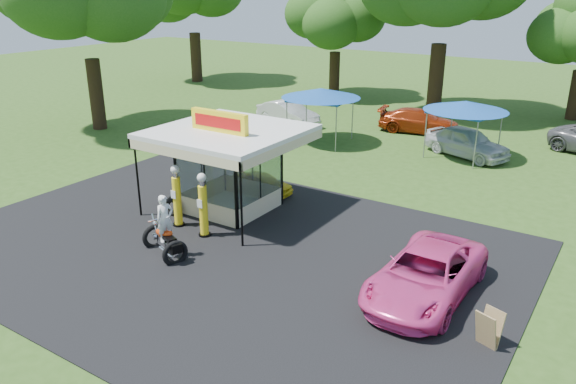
% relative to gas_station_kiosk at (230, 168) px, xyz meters
% --- Properties ---
extents(ground, '(120.00, 120.00, 0.00)m').
position_rel_gas_station_kiosk_xyz_m(ground, '(2.00, -4.99, -1.78)').
color(ground, '#2D4D18').
rests_on(ground, ground).
extents(asphalt_apron, '(20.00, 14.00, 0.04)m').
position_rel_gas_station_kiosk_xyz_m(asphalt_apron, '(2.00, -2.99, -1.76)').
color(asphalt_apron, black).
rests_on(asphalt_apron, ground).
extents(gas_station_kiosk, '(5.40, 5.40, 4.18)m').
position_rel_gas_station_kiosk_xyz_m(gas_station_kiosk, '(0.00, 0.00, 0.00)').
color(gas_station_kiosk, white).
rests_on(gas_station_kiosk, ground).
extents(gas_pump_left, '(0.46, 0.46, 2.45)m').
position_rel_gas_station_kiosk_xyz_m(gas_pump_left, '(-0.59, -2.45, -0.61)').
color(gas_pump_left, black).
rests_on(gas_pump_left, ground).
extents(gas_pump_right, '(0.46, 0.46, 2.45)m').
position_rel_gas_station_kiosk_xyz_m(gas_pump_right, '(0.85, -2.61, -0.61)').
color(gas_pump_right, black).
rests_on(gas_pump_right, ground).
extents(motorcycle, '(2.04, 1.48, 2.32)m').
position_rel_gas_station_kiosk_xyz_m(motorcycle, '(0.83, -4.52, -0.88)').
color(motorcycle, black).
rests_on(motorcycle, ground).
extents(spare_tires, '(0.88, 0.53, 0.76)m').
position_rel_gas_station_kiosk_xyz_m(spare_tires, '(-1.59, -1.75, -1.42)').
color(spare_tires, black).
rests_on(spare_tires, ground).
extents(a_frame_sign, '(0.63, 0.68, 1.03)m').
position_rel_gas_station_kiosk_xyz_m(a_frame_sign, '(11.32, -3.73, -1.26)').
color(a_frame_sign, '#593819').
rests_on(a_frame_sign, ground).
extents(kiosk_car, '(2.82, 1.13, 0.96)m').
position_rel_gas_station_kiosk_xyz_m(kiosk_car, '(-0.00, 2.21, -1.30)').
color(kiosk_car, yellow).
rests_on(kiosk_car, ground).
extents(pink_sedan, '(2.49, 5.26, 1.45)m').
position_rel_gas_station_kiosk_xyz_m(pink_sedan, '(9.10, -2.23, -1.06)').
color(pink_sedan, '#ED4095').
rests_on(pink_sedan, ground).
extents(bg_car_a, '(4.86, 2.70, 1.52)m').
position_rel_gas_station_kiosk_xyz_m(bg_car_a, '(-6.01, 13.48, -1.02)').
color(bg_car_a, silver).
rests_on(bg_car_a, ground).
extents(bg_car_b, '(5.22, 2.80, 1.44)m').
position_rel_gas_station_kiosk_xyz_m(bg_car_b, '(1.88, 16.26, -1.06)').
color(bg_car_b, '#932A0B').
rests_on(bg_car_b, ground).
extents(bg_car_c, '(5.01, 3.44, 1.58)m').
position_rel_gas_station_kiosk_xyz_m(bg_car_c, '(5.88, 12.72, -0.99)').
color(bg_car_c, silver).
rests_on(bg_car_c, ground).
extents(tent_west, '(4.51, 4.51, 3.15)m').
position_rel_gas_station_kiosk_xyz_m(tent_west, '(-2.10, 10.92, 1.07)').
color(tent_west, gray).
rests_on(tent_west, ground).
extents(tent_east, '(4.33, 4.33, 3.03)m').
position_rel_gas_station_kiosk_xyz_m(tent_east, '(5.68, 12.43, 0.96)').
color(tent_east, gray).
rests_on(tent_east, ground).
extents(oak_far_b, '(8.23, 8.23, 9.81)m').
position_rel_gas_station_kiosk_xyz_m(oak_far_b, '(-8.23, 23.76, 4.48)').
color(oak_far_b, black).
rests_on(oak_far_b, ground).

